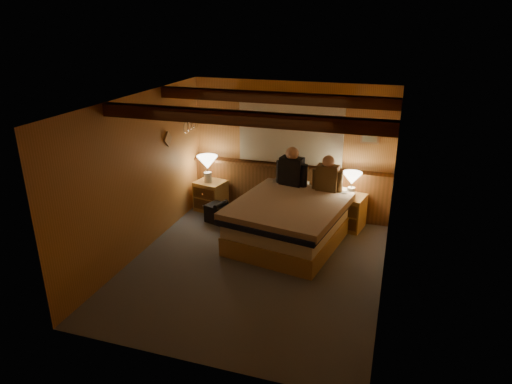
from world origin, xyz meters
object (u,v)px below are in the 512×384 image
at_px(nightstand_right, 347,212).
at_px(person_right, 328,176).
at_px(bed, 291,220).
at_px(lamp_right, 352,180).
at_px(duffel_bag, 221,214).
at_px(person_left, 292,169).
at_px(nightstand_left, 211,196).
at_px(lamp_left, 207,164).

relative_size(nightstand_right, person_right, 1.00).
relative_size(bed, lamp_right, 5.40).
relative_size(bed, duffel_bag, 3.78).
bearing_deg(lamp_right, person_left, -178.76).
relative_size(nightstand_left, lamp_right, 1.40).
bearing_deg(nightstand_right, duffel_bag, -155.38).
distance_m(nightstand_left, person_left, 1.71).
relative_size(nightstand_right, lamp_right, 1.47).
relative_size(lamp_left, lamp_right, 1.17).
distance_m(lamp_right, person_right, 0.41).
relative_size(lamp_right, duffel_bag, 0.70).
bearing_deg(person_right, lamp_right, 20.23).
bearing_deg(bed, lamp_right, 51.36).
bearing_deg(person_right, bed, -120.75).
xyz_separation_m(nightstand_left, person_right, (2.19, -0.15, 0.67)).
bearing_deg(person_right, lamp_left, -178.29).
bearing_deg(nightstand_left, lamp_right, 10.96).
relative_size(nightstand_left, person_left, 0.85).
xyz_separation_m(bed, person_right, (0.45, 0.63, 0.58)).
xyz_separation_m(person_right, duffel_bag, (-1.78, -0.33, -0.78)).
relative_size(lamp_right, person_left, 0.61).
distance_m(nightstand_right, person_right, 0.76).
xyz_separation_m(lamp_right, person_left, (-1.02, -0.02, 0.09)).
xyz_separation_m(bed, nightstand_left, (-1.73, 0.79, -0.09)).
relative_size(lamp_left, person_left, 0.71).
xyz_separation_m(lamp_left, person_left, (1.58, -0.03, 0.07)).
distance_m(lamp_right, duffel_bag, 2.33).
bearing_deg(nightstand_left, person_left, 9.46).
height_order(lamp_right, person_left, person_left).
height_order(bed, duffel_bag, bed).
distance_m(bed, lamp_left, 1.99).
distance_m(bed, duffel_bag, 1.38).
distance_m(person_left, duffel_bag, 1.47).
distance_m(nightstand_left, nightstand_right, 2.54).
relative_size(lamp_left, duffel_bag, 0.82).
bearing_deg(lamp_left, nightstand_left, 55.95).
distance_m(lamp_left, duffel_bag, 0.97).
bearing_deg(nightstand_right, lamp_left, -167.44).
distance_m(lamp_right, person_left, 1.03).
relative_size(bed, nightstand_right, 3.67).
bearing_deg(lamp_right, nightstand_left, 178.96).
bearing_deg(person_right, nightstand_right, 26.71).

